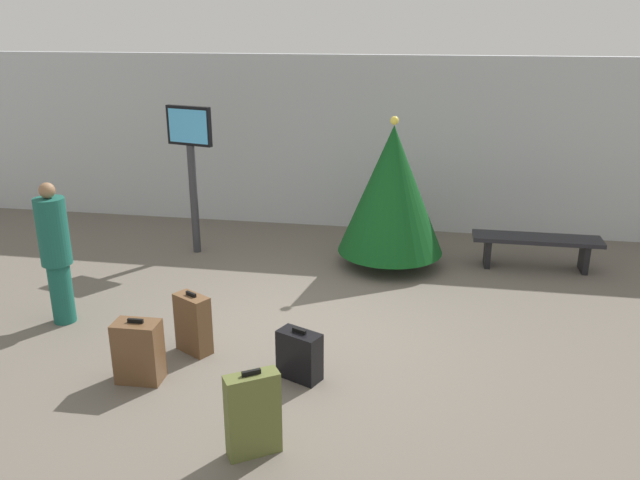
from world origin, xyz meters
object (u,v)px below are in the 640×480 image
Objects in this scene: suitcase_0 at (299,355)px; suitcase_1 at (139,352)px; traveller_0 at (56,251)px; waiting_bench at (536,244)px; flight_info_kiosk at (191,155)px; suitcase_2 at (253,414)px; holiday_tree at (392,190)px; suitcase_3 at (193,324)px.

suitcase_1 reaches higher than suitcase_0.
traveller_0 is 3.14× the size of suitcase_0.
suitcase_0 is at bearing -14.12° from traveller_0.
waiting_bench is at bearing 25.74° from traveller_0.
flight_info_kiosk reaches higher than suitcase_2.
traveller_0 is at bearing 165.88° from suitcase_0.
waiting_bench is at bearing 41.94° from suitcase_1.
waiting_bench is (5.09, 0.18, -1.15)m from flight_info_kiosk.
holiday_tree is 3.48m from suitcase_0.
flight_info_kiosk reaches higher than traveller_0.
suitcase_2 is (2.21, -4.59, -1.15)m from flight_info_kiosk.
holiday_tree is 4.49m from traveller_0.
suitcase_1 is 0.97× the size of suitcase_3.
flight_info_kiosk is 3.33× the size of suitcase_1.
traveller_0 is at bearing 143.73° from suitcase_1.
traveller_0 is 1.93m from suitcase_3.
suitcase_3 is at bearing -122.67° from holiday_tree.
holiday_tree reaches higher than suitcase_2.
suitcase_1 is at bearing -36.27° from traveller_0.
suitcase_0 is at bearing 83.85° from suitcase_2.
suitcase_0 is 1.24m from suitcase_2.
suitcase_1 is (-2.22, -3.62, -0.83)m from holiday_tree.
suitcase_1 is at bearing -121.54° from holiday_tree.
flight_info_kiosk is 5.22m from waiting_bench.
suitcase_3 is at bearing 63.95° from suitcase_1.
suitcase_0 is 0.70× the size of suitcase_2.
suitcase_2 is (-0.13, -1.22, 0.12)m from suitcase_0.
traveller_0 is (-0.69, -2.61, -0.62)m from flight_info_kiosk.
suitcase_1 is 0.73m from suitcase_3.
suitcase_2 is at bearing -34.39° from traveller_0.
holiday_tree reaches higher than suitcase_3.
flight_info_kiosk reaches higher than suitcase_3.
waiting_bench is 2.67× the size of suitcase_1.
flight_info_kiosk reaches higher than waiting_bench.
holiday_tree is 3.61m from suitcase_3.
suitcase_3 is at bearing -13.39° from traveller_0.
waiting_bench is at bearing 6.90° from holiday_tree.
traveller_0 reaches higher than suitcase_2.
holiday_tree is 4.32m from suitcase_1.
suitcase_0 is (3.03, -0.76, -0.65)m from traveller_0.
suitcase_3 is at bearing -141.12° from waiting_bench.
holiday_tree is at bearing 58.46° from suitcase_1.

